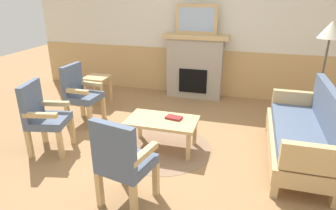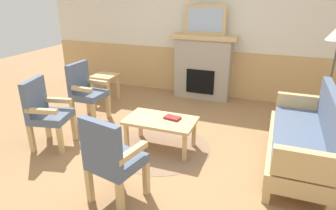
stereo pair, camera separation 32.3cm
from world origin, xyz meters
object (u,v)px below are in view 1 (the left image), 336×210
Objects in this scene: armchair_front_left at (123,159)px; armchair_near_fireplace at (80,92)px; book_on_table at (174,118)px; coffee_table at (162,123)px; armchair_by_window_left at (43,114)px; floor_lamp_by_couch at (330,37)px; fireplace at (195,66)px; couch at (303,133)px; side_table at (97,82)px; framed_picture at (197,19)px.

armchair_near_fireplace is at bearing 131.77° from armchair_front_left.
coffee_table is at bearing -154.16° from book_on_table.
armchair_front_left is at bearing -26.17° from armchair_by_window_left.
book_on_table is 0.13× the size of floor_lamp_by_couch.
fireplace is at bearing 89.84° from coffee_table.
armchair_front_left is (1.52, -1.70, 0.00)m from armchair_near_fireplace.
coffee_table is 0.57× the size of floor_lamp_by_couch.
fireplace is 1.33× the size of armchair_near_fireplace.
armchair_near_fireplace is 0.58× the size of floor_lamp_by_couch.
couch is 1.84× the size of armchair_by_window_left.
floor_lamp_by_couch reaches higher than armchair_near_fireplace.
couch is at bearing -18.10° from side_table.
book_on_table is at bearing -13.42° from armchair_near_fireplace.
floor_lamp_by_couch is at bearing 26.43° from armchair_by_window_left.
couch reaches higher than book_on_table.
book_on_table is 1.75m from armchair_near_fireplace.
book_on_table is (0.14, -2.20, -0.20)m from fireplace.
framed_picture is 3.64m from armchair_front_left.
framed_picture is 0.44× the size of couch.
framed_picture is at bearing 89.37° from armchair_front_left.
framed_picture is at bearing 61.13° from armchair_by_window_left.
floor_lamp_by_couch is at bearing 49.38° from armchair_front_left.
armchair_by_window_left is (-1.66, -0.57, 0.08)m from book_on_table.
armchair_by_window_left reaches higher than book_on_table.
armchair_by_window_left is 0.58× the size of floor_lamp_by_couch.
fireplace is at bearing -90.00° from framed_picture.
framed_picture is 0.83× the size of coffee_table.
coffee_table is 1.75× the size of side_table.
armchair_front_left reaches higher than coffee_table.
armchair_by_window_left is (-1.52, -2.76, -0.11)m from fireplace.
floor_lamp_by_couch reaches higher than fireplace.
fireplace is at bearing 28.98° from side_table.
framed_picture is 3.01m from couch.
side_table is (-0.19, 1.82, -0.10)m from armchair_by_window_left.
couch is 3.27× the size of side_table.
side_table is 0.33× the size of floor_lamp_by_couch.
fireplace is 1.62× the size of framed_picture.
armchair_near_fireplace and armchair_by_window_left have the same top height.
fireplace is 2.36× the size of side_table.
armchair_by_window_left is 1.00× the size of armchair_front_left.
couch reaches higher than side_table.
book_on_table is (-1.67, -0.10, 0.06)m from couch.
armchair_by_window_left is 4.21m from floor_lamp_by_couch.
armchair_front_left reaches higher than side_table.
framed_picture is 0.48× the size of floor_lamp_by_couch.
framed_picture reaches higher than side_table.
coffee_table is 1.60m from armchair_by_window_left.
side_table is 4.00m from floor_lamp_by_couch.
floor_lamp_by_couch reaches higher than couch.
couch is at bearing 37.03° from armchair_front_left.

